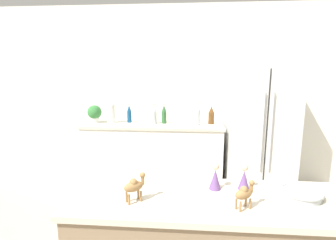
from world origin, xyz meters
name	(u,v)px	position (x,y,z in m)	size (l,w,h in m)	color
wall_back	(190,97)	(0.00, 2.73, 1.27)	(8.00, 0.06, 2.55)	white
back_counter	(154,156)	(-0.49, 2.40, 0.47)	(1.88, 0.63, 0.94)	white
refrigerator	(259,132)	(0.91, 2.34, 0.85)	(0.83, 0.72, 1.71)	white
potted_plant	(95,113)	(-1.29, 2.36, 1.07)	(0.19, 0.19, 0.24)	silver
paper_towel_roll	(111,114)	(-1.06, 2.37, 1.07)	(0.11, 0.11, 0.25)	white
back_bottle_0	(154,114)	(-0.47, 2.38, 1.07)	(0.07, 0.07, 0.27)	#B2B7BC
back_bottle_1	(198,114)	(0.11, 2.34, 1.08)	(0.06, 0.06, 0.30)	#B2B7BC
back_bottle_2	(164,114)	(-0.34, 2.41, 1.06)	(0.07, 0.07, 0.26)	#2D6033
back_bottle_3	(212,115)	(0.30, 2.42, 1.05)	(0.08, 0.08, 0.24)	brown
back_bottle_4	(130,114)	(-0.83, 2.44, 1.06)	(0.06, 0.06, 0.25)	navy
fruit_bowl	(302,193)	(0.65, 0.36, 0.97)	(0.23, 0.23, 0.05)	#B7BABF
camel_figurine	(245,193)	(0.29, 0.20, 1.03)	(0.12, 0.10, 0.15)	olive
camel_figurine_second	(135,186)	(-0.29, 0.23, 1.03)	(0.12, 0.11, 0.16)	olive
wise_man_figurine_crimson	(216,178)	(0.16, 0.42, 1.01)	(0.07, 0.07, 0.17)	#6B4784
wise_man_figurine_purple	(245,178)	(0.34, 0.44, 1.01)	(0.07, 0.07, 0.16)	#6B4784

